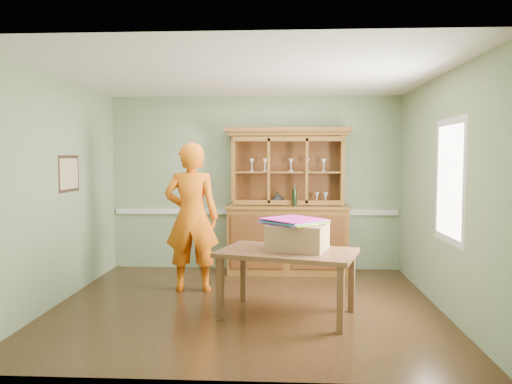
# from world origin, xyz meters

# --- Properties ---
(floor) EXTENTS (4.50, 4.50, 0.00)m
(floor) POSITION_xyz_m (0.00, 0.00, 0.00)
(floor) COLOR #402714
(floor) RESTS_ON ground
(ceiling) EXTENTS (4.50, 4.50, 0.00)m
(ceiling) POSITION_xyz_m (0.00, 0.00, 2.70)
(ceiling) COLOR white
(ceiling) RESTS_ON wall_back
(wall_back) EXTENTS (4.50, 0.00, 4.50)m
(wall_back) POSITION_xyz_m (0.00, 2.00, 1.35)
(wall_back) COLOR gray
(wall_back) RESTS_ON floor
(wall_left) EXTENTS (0.00, 4.00, 4.00)m
(wall_left) POSITION_xyz_m (-2.25, 0.00, 1.35)
(wall_left) COLOR gray
(wall_left) RESTS_ON floor
(wall_right) EXTENTS (0.00, 4.00, 4.00)m
(wall_right) POSITION_xyz_m (2.25, 0.00, 1.35)
(wall_right) COLOR gray
(wall_right) RESTS_ON floor
(wall_front) EXTENTS (4.50, 0.00, 4.50)m
(wall_front) POSITION_xyz_m (0.00, -2.00, 1.35)
(wall_front) COLOR gray
(wall_front) RESTS_ON floor
(chair_rail) EXTENTS (4.41, 0.05, 0.08)m
(chair_rail) POSITION_xyz_m (0.00, 1.98, 0.90)
(chair_rail) COLOR silver
(chair_rail) RESTS_ON wall_back
(framed_map) EXTENTS (0.03, 0.60, 0.46)m
(framed_map) POSITION_xyz_m (-2.23, 0.30, 1.55)
(framed_map) COLOR #362115
(framed_map) RESTS_ON wall_left
(window_panel) EXTENTS (0.03, 0.96, 1.36)m
(window_panel) POSITION_xyz_m (2.23, -0.30, 1.50)
(window_panel) COLOR silver
(window_panel) RESTS_ON wall_right
(china_hutch) EXTENTS (1.87, 0.62, 2.19)m
(china_hutch) POSITION_xyz_m (0.51, 1.75, 0.77)
(china_hutch) COLOR brown
(china_hutch) RESTS_ON floor
(dining_table) EXTENTS (1.65, 1.25, 0.73)m
(dining_table) POSITION_xyz_m (0.49, -0.35, 0.64)
(dining_table) COLOR brown
(dining_table) RESTS_ON floor
(cardboard_box) EXTENTS (0.73, 0.65, 0.29)m
(cardboard_box) POSITION_xyz_m (0.60, -0.30, 0.87)
(cardboard_box) COLOR #A67C55
(cardboard_box) RESTS_ON dining_table
(kite_stack) EXTENTS (0.76, 0.76, 0.06)m
(kite_stack) POSITION_xyz_m (0.56, -0.28, 1.05)
(kite_stack) COLOR #8A32EE
(kite_stack) RESTS_ON cardboard_box
(person) EXTENTS (0.72, 0.48, 1.94)m
(person) POSITION_xyz_m (-0.76, 0.64, 0.97)
(person) COLOR orange
(person) RESTS_ON floor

